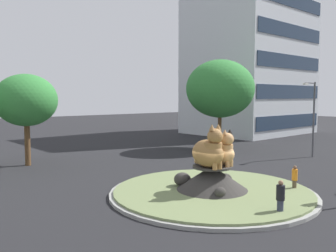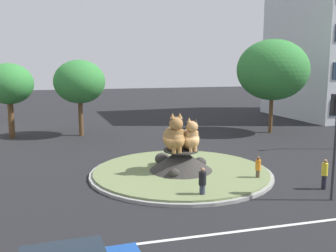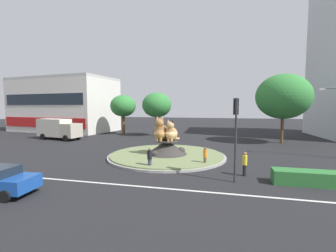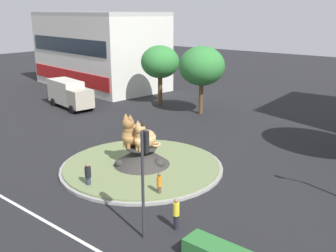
% 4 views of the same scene
% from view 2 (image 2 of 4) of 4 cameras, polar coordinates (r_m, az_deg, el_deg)
% --- Properties ---
extents(ground_plane, '(160.00, 160.00, 0.00)m').
position_cam_2_polar(ground_plane, '(24.64, 1.90, -7.13)').
color(ground_plane, black).
extents(lane_centreline, '(112.00, 0.20, 0.01)m').
position_cam_2_polar(lane_centreline, '(17.15, 10.70, -14.90)').
color(lane_centreline, silver).
rests_on(lane_centreline, ground).
extents(roundabout_island, '(11.41, 11.41, 1.63)m').
position_cam_2_polar(roundabout_island, '(24.53, 1.88, -6.10)').
color(roundabout_island, gray).
rests_on(roundabout_island, ground).
extents(cat_statue_tabby, '(1.60, 2.42, 2.39)m').
position_cam_2_polar(cat_statue_tabby, '(23.67, 0.94, -1.57)').
color(cat_statue_tabby, '#9E703D').
rests_on(cat_statue_tabby, roundabout_island).
extents(cat_statue_calico, '(1.28, 2.04, 2.06)m').
position_cam_2_polar(cat_statue_calico, '(24.00, 3.27, -1.73)').
color(cat_statue_calico, tan).
rests_on(cat_statue_calico, roundabout_island).
extents(traffic_light_mast, '(0.34, 0.46, 5.44)m').
position_cam_2_polar(traffic_light_mast, '(21.14, 23.27, -0.20)').
color(traffic_light_mast, '#2D2D33').
rests_on(traffic_light_mast, ground).
extents(broadleaf_tree_behind_island, '(4.81, 4.81, 7.21)m').
position_cam_2_polar(broadleaf_tree_behind_island, '(37.69, -12.86, 6.33)').
color(broadleaf_tree_behind_island, brown).
rests_on(broadleaf_tree_behind_island, ground).
extents(second_tree_near_tower, '(6.98, 6.98, 9.20)m').
position_cam_2_polar(second_tree_near_tower, '(39.69, 15.12, 7.95)').
color(second_tree_near_tower, brown).
rests_on(second_tree_near_tower, ground).
extents(third_tree_left, '(4.42, 4.42, 6.91)m').
position_cam_2_polar(third_tree_left, '(38.63, -22.33, 5.70)').
color(third_tree_left, brown).
rests_on(third_tree_left, ground).
extents(pedestrian_black_shirt, '(0.39, 0.39, 1.70)m').
position_cam_2_polar(pedestrian_black_shirt, '(20.16, 5.07, -8.32)').
color(pedestrian_black_shirt, '#33384C').
rests_on(pedestrian_black_shirt, ground).
extents(pedestrian_yellow_shirt, '(0.34, 0.34, 1.72)m').
position_cam_2_polar(pedestrian_yellow_shirt, '(23.34, 21.99, -6.45)').
color(pedestrian_yellow_shirt, black).
rests_on(pedestrian_yellow_shirt, ground).
extents(pedestrian_orange_shirt, '(0.31, 0.31, 1.57)m').
position_cam_2_polar(pedestrian_orange_shirt, '(23.52, 13.07, -6.08)').
color(pedestrian_orange_shirt, brown).
rests_on(pedestrian_orange_shirt, ground).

